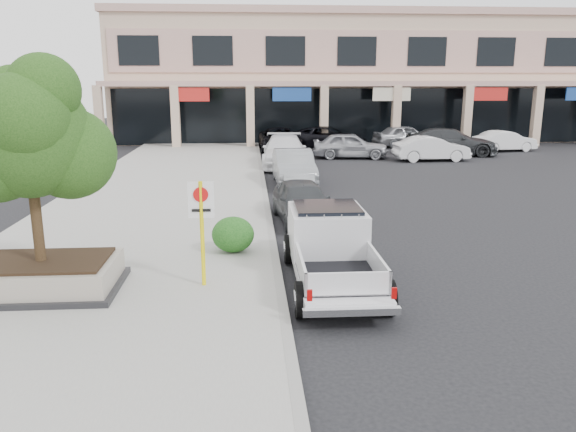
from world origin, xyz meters
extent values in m
plane|color=black|center=(0.00, 0.00, 0.00)|extent=(120.00, 120.00, 0.00)
cube|color=gray|center=(-5.50, 6.00, 0.07)|extent=(8.00, 52.00, 0.15)
cube|color=gray|center=(-1.55, 6.00, 0.07)|extent=(0.20, 52.00, 0.15)
cube|color=#CFA891|center=(8.00, 34.00, 4.50)|extent=(40.00, 10.00, 9.00)
cube|color=tan|center=(8.00, 34.00, 9.25)|extent=(40.40, 10.40, 0.50)
cube|color=tan|center=(8.00, 27.90, 4.30)|extent=(40.00, 2.20, 0.35)
cube|color=#CFA891|center=(-12.00, 27.05, 2.10)|extent=(0.55, 0.55, 4.20)
cube|color=black|center=(8.00, 28.95, 2.00)|extent=(39.20, 0.08, 3.90)
cube|color=black|center=(-6.58, 0.21, 0.21)|extent=(3.20, 2.20, 0.12)
cube|color=gray|center=(-6.58, 0.21, 0.52)|extent=(3.00, 2.00, 0.50)
cube|color=black|center=(-6.58, 0.21, 0.80)|extent=(2.70, 1.70, 0.06)
cylinder|color=black|center=(-6.58, 0.21, 1.93)|extent=(0.22, 0.22, 2.20)
sphere|color=#183A0F|center=(-6.58, 0.21, 3.43)|extent=(2.50, 2.50, 2.50)
sphere|color=#183A0F|center=(-5.88, 0.51, 3.03)|extent=(1.90, 1.90, 1.90)
sphere|color=#183A0F|center=(-6.88, 0.71, 4.03)|extent=(1.60, 1.60, 1.60)
cylinder|color=yellow|center=(-3.20, 0.31, 1.30)|extent=(0.09, 0.09, 2.30)
cube|color=white|center=(-3.20, 0.31, 2.05)|extent=(0.55, 0.03, 0.78)
cylinder|color=red|center=(-3.20, 0.28, 2.17)|extent=(0.32, 0.02, 0.32)
ellipsoid|color=#144012|center=(-2.62, 2.70, 0.62)|extent=(1.10, 0.99, 0.93)
imported|color=#323537|center=(-0.45, 6.36, 0.68)|extent=(1.98, 4.14, 1.37)
imported|color=gray|center=(-0.19, 13.14, 0.77)|extent=(1.75, 4.71, 1.54)
imported|color=white|center=(-0.25, 18.59, 0.82)|extent=(2.62, 5.75, 1.63)
imported|color=black|center=(-0.14, 25.05, 0.76)|extent=(2.68, 5.55, 1.52)
imported|color=#A1A2A9|center=(3.84, 21.51, 0.76)|extent=(4.63, 2.32, 1.52)
imported|color=silver|center=(8.30, 20.09, 0.70)|extent=(4.34, 1.71, 1.41)
imported|color=#2B2D30|center=(10.28, 22.55, 0.82)|extent=(5.99, 3.43, 1.64)
imported|color=black|center=(3.18, 26.43, 0.74)|extent=(5.84, 3.97, 1.48)
imported|color=#95979C|center=(8.71, 27.06, 0.76)|extent=(4.74, 2.59, 1.53)
imported|color=silver|center=(14.51, 24.14, 0.67)|extent=(4.25, 2.14, 1.34)
camera|label=1|loc=(-2.19, -11.38, 4.51)|focal=35.00mm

